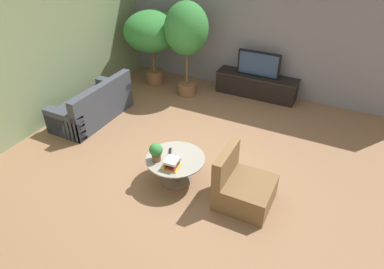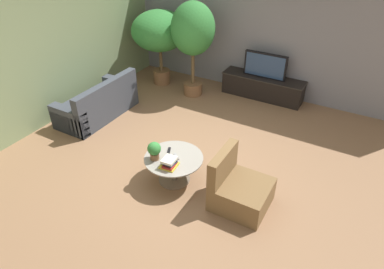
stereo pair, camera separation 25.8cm
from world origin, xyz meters
name	(u,v)px [view 1 (the left image)]	position (x,y,z in m)	size (l,w,h in m)	color
ground_plane	(192,161)	(0.00, 0.00, 0.00)	(24.00, 24.00, 0.00)	#8C6647
back_wall_stone	(257,27)	(0.00, 3.26, 1.50)	(7.40, 0.12, 3.00)	gray
side_wall_left	(45,47)	(-3.26, 0.20, 1.50)	(0.12, 7.40, 3.00)	gray
media_console	(256,85)	(0.22, 2.94, 0.26)	(1.89, 0.50, 0.51)	black
television	(259,64)	(0.22, 2.94, 0.78)	(0.97, 0.13, 0.56)	black
coffee_table	(176,165)	(0.00, -0.57, 0.31)	(0.94, 0.94, 0.45)	#756656
couch_by_wall	(93,107)	(-2.49, 0.39, 0.28)	(0.84, 1.75, 0.84)	#3D424C
armchair_wicker	(242,188)	(1.11, -0.55, 0.27)	(0.80, 0.76, 0.86)	brown
potted_palm_tall	(152,33)	(-2.26, 2.43, 1.29)	(1.32, 1.32, 1.80)	brown
potted_palm_corner	(186,32)	(-1.27, 2.28, 1.49)	(0.97, 0.97, 2.14)	brown
potted_plant_tabletop	(156,151)	(-0.24, -0.75, 0.62)	(0.21, 0.21, 0.31)	brown
book_stack	(172,163)	(0.06, -0.79, 0.52)	(0.27, 0.27, 0.14)	gold
remote_black	(170,151)	(-0.16, -0.46, 0.46)	(0.04, 0.16, 0.02)	black
remote_silver	(178,157)	(0.03, -0.54, 0.46)	(0.04, 0.16, 0.02)	gray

